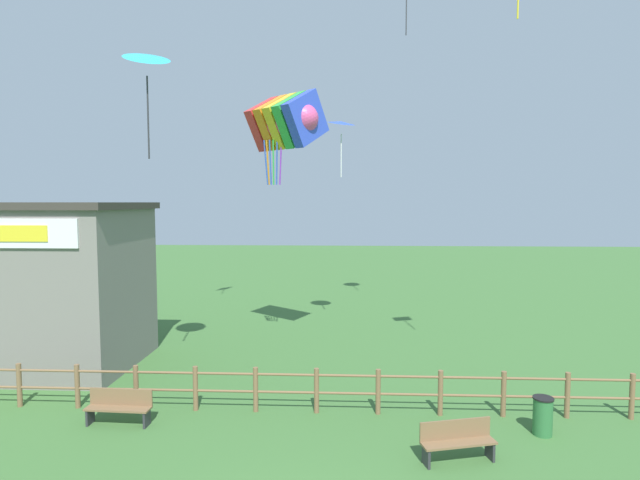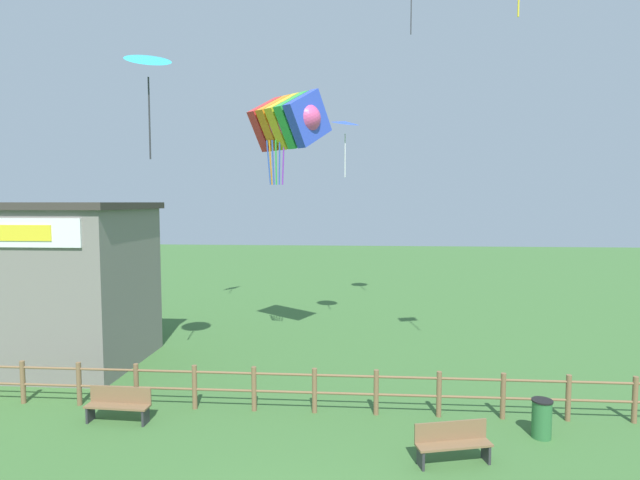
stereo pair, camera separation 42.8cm
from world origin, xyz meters
The scene contains 8 objects.
wooden_fence centered at (0.00, 6.29, 0.70)m, with size 20.59×0.14×1.25m.
seaside_building centered at (-10.42, 9.86, 2.94)m, with size 7.68×4.99×5.84m.
park_bench_near_fence centered at (3.32, 3.85, 0.49)m, with size 1.76×0.80×0.91m.
park_bench_by_building centered at (-5.16, 5.32, 0.49)m, with size 1.73×0.47×0.91m.
trash_bin centered at (5.76, 5.25, 0.48)m, with size 0.51×0.51×0.96m.
kite_rainbow_parafoil centered at (-1.45, 11.89, 8.91)m, with size 3.63×3.51×3.51m.
kite_cyan_delta centered at (-5.09, 7.62, 10.08)m, with size 1.78×1.73×3.33m.
kite_blue_delta centered at (0.61, 14.29, 9.18)m, with size 1.63×1.63×2.49m.
Camera 2 is at (1.18, -7.15, 5.85)m, focal length 28.00 mm.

